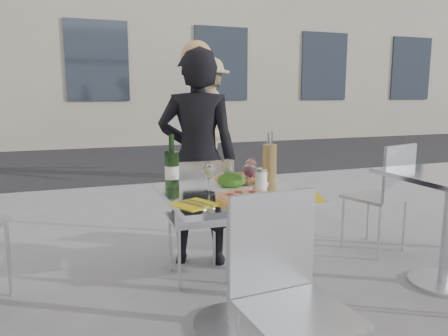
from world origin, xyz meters
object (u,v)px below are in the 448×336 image
object	(u,v)px
pedestrian_b	(207,118)
side_chair_rfar	(386,189)
woman_diner	(198,159)
pizza_near	(247,198)
pizza_far	(240,179)
napkin_right	(303,197)
sugar_shaker	(261,178)
wineglass_white_b	(227,168)
salad_plate	(231,182)
wineglass_red_b	(251,166)
napkin_left	(194,204)
chair_near	(285,284)
carafe	(269,162)
wineglass_red_a	(250,171)
wineglass_white_a	(209,172)
main_table	(234,230)
chair_far	(201,211)
wine_bottle	(172,168)

from	to	relation	value
pedestrian_b	side_chair_rfar	bearing A→B (deg)	35.67
woman_diner	pizza_near	world-z (taller)	woman_diner
pizza_far	napkin_right	bearing A→B (deg)	-72.32
side_chair_rfar	sugar_shaker	size ratio (longest dim) A/B	8.17
wineglass_white_b	pizza_near	bearing A→B (deg)	-92.19
pedestrian_b	salad_plate	xyz separation A→B (m)	(-1.18, -4.04, -0.11)
wineglass_white_b	pizza_far	bearing A→B (deg)	41.78
wineglass_red_b	napkin_left	xyz separation A→B (m)	(-0.41, -0.30, -0.11)
side_chair_rfar	wineglass_red_b	distance (m)	1.52
chair_near	carafe	bearing A→B (deg)	65.08
wineglass_red_a	napkin_left	xyz separation A→B (m)	(-0.35, -0.17, -0.11)
woman_diner	wineglass_white_a	bearing A→B (deg)	97.86
main_table	chair_far	bearing A→B (deg)	90.07
wineglass_white_a	wineglass_red_a	bearing A→B (deg)	-8.67
pedestrian_b	pizza_near	bearing A→B (deg)	14.64
pedestrian_b	carafe	size ratio (longest dim) A/B	6.21
chair_near	salad_plate	size ratio (longest dim) A/B	3.92
wine_bottle	wineglass_red_a	bearing A→B (deg)	-27.63
chair_near	pedestrian_b	xyz separation A→B (m)	(1.22, 4.74, 0.39)
pizza_far	napkin_left	world-z (taller)	pizza_far
chair_far	sugar_shaker	xyz separation A→B (m)	(0.17, -0.56, 0.31)
pizza_far	carafe	size ratio (longest dim) A/B	1.15
chair_near	napkin_right	distance (m)	0.54
main_table	pedestrian_b	xyz separation A→B (m)	(1.19, 4.11, 0.36)
wineglass_white_a	pizza_near	bearing A→B (deg)	-58.50
chair_far	wineglass_white_a	distance (m)	0.69
carafe	salad_plate	bearing A→B (deg)	-164.78
sugar_shaker	napkin_left	size ratio (longest dim) A/B	0.45
pizza_near	napkin_left	bearing A→B (deg)	179.95
main_table	napkin_right	xyz separation A→B (m)	(0.27, -0.24, 0.21)
chair_far	pizza_near	distance (m)	0.82
woman_diner	wineglass_red_a	distance (m)	0.97
wine_bottle	napkin_right	xyz separation A→B (m)	(0.56, -0.42, -0.11)
pedestrian_b	chair_near	bearing A→B (deg)	15.80
pizza_far	napkin_right	xyz separation A→B (m)	(0.15, -0.46, -0.01)
chair_near	woman_diner	xyz separation A→B (m)	(0.12, 1.58, 0.28)
pizza_near	wine_bottle	size ratio (longest dim) A/B	1.01
woman_diner	wineglass_red_a	world-z (taller)	woman_diner
pedestrian_b	pizza_near	xyz separation A→B (m)	(-1.20, -4.30, -0.14)
chair_far	wine_bottle	size ratio (longest dim) A/B	2.85
wineglass_red_a	wineglass_red_b	distance (m)	0.14
wineglass_red_a	wineglass_red_b	bearing A→B (deg)	64.40
salad_plate	wineglass_white_a	world-z (taller)	wineglass_white_a
chair_near	pizza_near	xyz separation A→B (m)	(0.02, 0.44, 0.25)
chair_near	wineglass_red_b	size ratio (longest dim) A/B	5.47
carafe	wineglass_red_a	distance (m)	0.25
salad_plate	sugar_shaker	bearing A→B (deg)	-15.60
salad_plate	napkin_right	xyz separation A→B (m)	(0.26, -0.32, -0.03)
chair_near	main_table	bearing A→B (deg)	83.88
wine_bottle	wineglass_white_a	size ratio (longest dim) A/B	1.87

